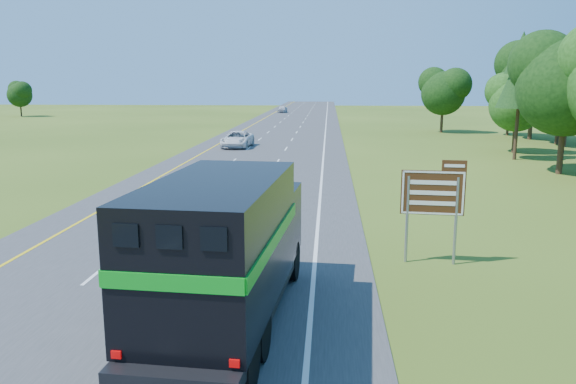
% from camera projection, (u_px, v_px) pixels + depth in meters
% --- Properties ---
extents(road, '(15.00, 260.00, 0.04)m').
position_uv_depth(road, '(270.00, 145.00, 57.31)').
color(road, '#38383A').
rests_on(road, ground).
extents(lane_markings, '(11.15, 260.00, 0.01)m').
position_uv_depth(lane_markings, '(270.00, 145.00, 57.31)').
color(lane_markings, yellow).
rests_on(lane_markings, road).
extents(horse_truck, '(3.49, 9.31, 4.04)m').
position_uv_depth(horse_truck, '(226.00, 246.00, 14.56)').
color(horse_truck, black).
rests_on(horse_truck, road).
extents(white_suv, '(2.81, 5.74, 1.57)m').
position_uv_depth(white_suv, '(237.00, 139.00, 55.40)').
color(white_suv, silver).
rests_on(white_suv, road).
extents(far_car, '(1.98, 4.26, 1.41)m').
position_uv_depth(far_car, '(283.00, 109.00, 118.03)').
color(far_car, silver).
rests_on(far_car, road).
extents(exit_sign, '(2.20, 0.28, 3.74)m').
position_uv_depth(exit_sign, '(434.00, 197.00, 19.67)').
color(exit_sign, gray).
rests_on(exit_sign, ground).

